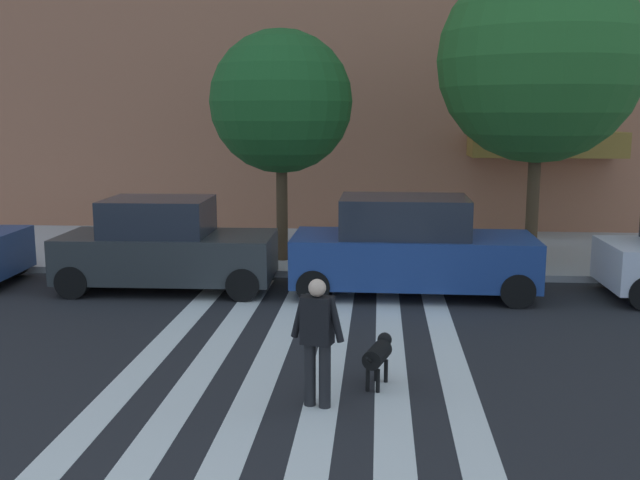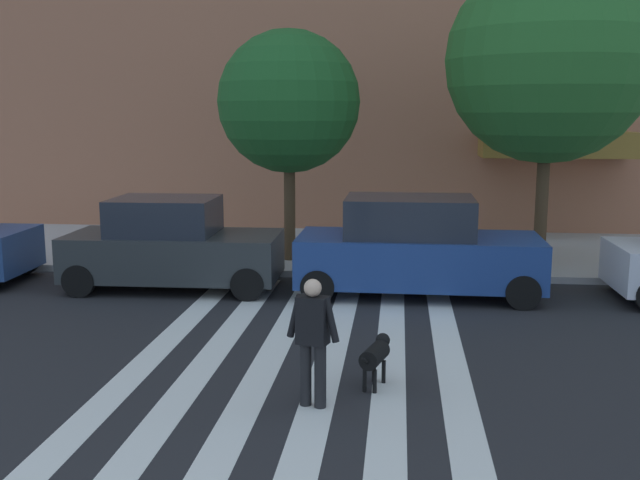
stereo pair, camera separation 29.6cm
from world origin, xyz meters
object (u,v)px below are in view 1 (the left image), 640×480
parked_car_behind_first (166,247)px  street_tree_middle (540,61)px  street_tree_nearest (281,102)px  parked_car_third_in_line (411,248)px  pedestrian_dog_walker (317,335)px  dog_on_leash (378,354)px

parked_car_behind_first → street_tree_middle: size_ratio=0.64×
street_tree_nearest → street_tree_middle: size_ratio=0.78×
parked_car_third_in_line → pedestrian_dog_walker: bearing=-103.3°
dog_on_leash → pedestrian_dog_walker: bearing=-134.3°
parked_car_third_in_line → street_tree_middle: size_ratio=0.70×
parked_car_behind_first → street_tree_middle: (7.92, 2.52, 3.87)m
street_tree_middle → dog_on_leash: street_tree_middle is taller
street_tree_nearest → pedestrian_dog_walker: bearing=-79.6°
parked_car_behind_first → parked_car_third_in_line: parked_car_third_in_line is taller
parked_car_behind_first → street_tree_middle: street_tree_middle is taller
street_tree_middle → street_tree_nearest: bearing=179.9°
street_tree_middle → pedestrian_dog_walker: (-4.27, -8.40, -3.84)m
parked_car_behind_first → pedestrian_dog_walker: parked_car_behind_first is taller
street_tree_middle → parked_car_third_in_line: bearing=-138.9°
parked_car_third_in_line → dog_on_leash: bearing=-97.0°
street_tree_nearest → dog_on_leash: (2.31, -7.63, -3.43)m
parked_car_third_in_line → dog_on_leash: parked_car_third_in_line is taller
parked_car_behind_first → dog_on_leash: size_ratio=4.61×
dog_on_leash → parked_car_third_in_line: bearing=83.0°
street_tree_middle → dog_on_leash: (-3.51, -7.62, -4.33)m
street_tree_nearest → pedestrian_dog_walker: 9.04m
pedestrian_dog_walker → dog_on_leash: pedestrian_dog_walker is taller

